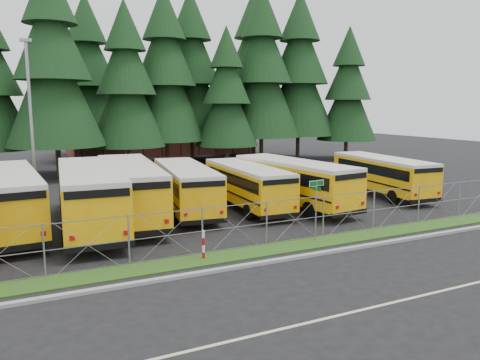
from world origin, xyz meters
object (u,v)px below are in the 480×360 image
bus_3 (129,191)px  bus_4 (185,188)px  light_standard (31,114)px  bus_6 (290,183)px  bus_east (379,176)px  striped_bollard (203,245)px  bus_1 (8,201)px  bus_5 (245,186)px  bus_2 (89,198)px  street_sign (316,198)px

bus_3 → bus_4: (3.29, 0.42, -0.18)m
light_standard → bus_4: bearing=-43.9°
bus_6 → light_standard: size_ratio=1.06×
bus_4 → light_standard: 11.36m
bus_east → light_standard: bearing=163.5°
striped_bollard → bus_1: bearing=130.9°
bus_5 → striped_bollard: 9.68m
bus_3 → bus_1: bearing=-174.4°
bus_4 → bus_2: bearing=-156.9°
bus_3 → bus_5: bus_3 is taller
bus_6 → light_standard: bearing=140.2°
bus_6 → bus_4: bearing=159.4°
bus_5 → bus_2: bearing=-172.3°
bus_6 → striped_bollard: 10.91m
bus_2 → bus_east: 19.04m
bus_1 → striped_bollard: (7.00, -8.10, -0.89)m
street_sign → striped_bollard: (-5.43, -0.11, -1.43)m
street_sign → bus_6: bearing=67.2°
bus_4 → striped_bollard: 8.77m
bus_5 → striped_bollard: bus_5 is taller
bus_2 → striped_bollard: bus_2 is taller
bus_5 → bus_east: (10.02, -0.34, 0.02)m
light_standard → bus_6: bearing=-32.5°
bus_3 → bus_4: bus_3 is taller
bus_1 → bus_5: (12.68, -0.28, -0.20)m
bus_4 → striped_bollard: bearing=-96.5°
bus_1 → bus_2: 3.83m
bus_4 → bus_east: bus_4 is taller
bus_east → bus_1: bearing=-176.6°
bus_1 → striped_bollard: bearing=-52.6°
bus_4 → striped_bollard: (-2.14, -8.48, -0.75)m
street_sign → bus_1: bearing=147.3°
bus_3 → bus_east: 16.85m
street_sign → light_standard: light_standard is taller
bus_6 → bus_5: bearing=155.7°
bus_2 → bus_east: bus_2 is taller
bus_5 → bus_4: bearing=171.8°
bus_6 → bus_2: bearing=172.9°
bus_3 → bus_6: size_ratio=1.08×
bus_5 → light_standard: 14.36m
bus_east → striped_bollard: size_ratio=8.35×
bus_2 → light_standard: (-2.14, 8.84, 3.95)m
bus_east → bus_5: bearing=-177.0°
bus_1 → bus_2: bus_2 is taller
bus_3 → striped_bollard: size_ratio=9.71×
striped_bollard → light_standard: size_ratio=0.12×
bus_4 → bus_5: bearing=-2.9°
bus_2 → street_sign: (8.78, -6.86, 0.48)m
bus_east → street_sign: (-10.26, -7.36, 0.72)m
bus_6 → striped_bollard: (-8.32, -7.00, -0.81)m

